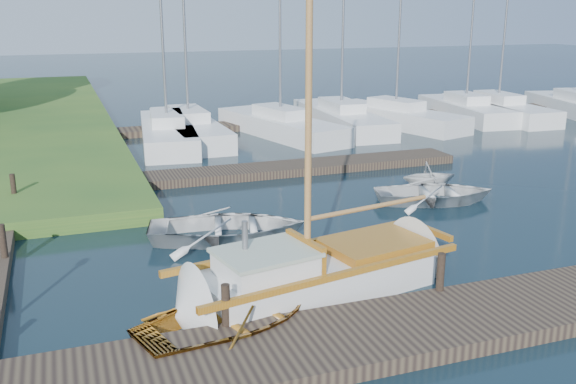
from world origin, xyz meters
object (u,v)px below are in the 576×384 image
object	(u,v)px
marina_boat_5	(466,109)
marina_boat_6	(498,108)
tender_a	(228,224)
marina_boat_1	(189,126)
mooring_post_2	(441,272)
mooring_post_4	(3,241)
marina_boat_3	(341,116)
tender_d	(429,173)
marina_boat_2	(280,124)
marina_boat_4	(396,115)
sailboat	(321,276)
mooring_post_5	(13,187)
dinghy	(236,311)
marina_boat_0	(167,131)
mooring_post_1	(226,305)
marina_boat_7	(576,105)
tender_c	(435,190)

from	to	relation	value
marina_boat_5	marina_boat_6	bearing A→B (deg)	-93.66
tender_a	marina_boat_1	world-z (taller)	marina_boat_1
mooring_post_2	mooring_post_4	bearing A→B (deg)	149.53
mooring_post_2	marina_boat_3	bearing A→B (deg)	71.19
mooring_post_4	marina_boat_5	distance (m)	27.18
tender_d	marina_boat_3	xyz separation A→B (m)	(1.98, 11.64, 0.08)
marina_boat_2	marina_boat_4	size ratio (longest dim) A/B	1.25
sailboat	marina_boat_2	size ratio (longest dim) A/B	0.78
mooring_post_5	marina_boat_5	bearing A→B (deg)	23.10
mooring_post_4	marina_boat_6	bearing A→B (deg)	30.21
mooring_post_5	dinghy	size ratio (longest dim) A/B	0.21
mooring_post_2	marina_boat_5	world-z (taller)	marina_boat_5
mooring_post_5	marina_boat_0	world-z (taller)	marina_boat_0
mooring_post_2	dinghy	world-z (taller)	mooring_post_2
dinghy	mooring_post_1	bearing A→B (deg)	121.04
marina_boat_2	tender_a	bearing A→B (deg)	141.39
marina_boat_1	marina_boat_2	distance (m)	4.36
sailboat	marina_boat_2	world-z (taller)	marina_boat_2
mooring_post_4	dinghy	distance (m)	6.36
marina_boat_3	marina_boat_7	xyz separation A→B (m)	(14.42, -0.92, 0.02)
dinghy	marina_boat_2	world-z (taller)	marina_boat_2
mooring_post_1	mooring_post_4	distance (m)	6.40
sailboat	mooring_post_5	bearing A→B (deg)	115.87
tender_a	tender_d	distance (m)	8.27
marina_boat_5	marina_boat_2	bearing A→B (deg)	102.65
sailboat	marina_boat_7	distance (m)	28.86
tender_c	marina_boat_4	bearing A→B (deg)	-8.85
tender_a	marina_boat_5	world-z (taller)	marina_boat_5
mooring_post_2	mooring_post_5	world-z (taller)	same
mooring_post_1	mooring_post_2	world-z (taller)	same
marina_boat_7	dinghy	bearing A→B (deg)	139.37
marina_boat_5	marina_boat_6	distance (m)	1.92
marina_boat_1	marina_boat_7	bearing A→B (deg)	-92.32
marina_boat_6	marina_boat_7	size ratio (longest dim) A/B	0.80
marina_boat_0	marina_boat_4	bearing A→B (deg)	-80.74
mooring_post_2	tender_a	size ratio (longest dim) A/B	0.19
mooring_post_1	tender_c	distance (m)	10.53
mooring_post_5	marina_boat_4	bearing A→B (deg)	26.63
sailboat	marina_boat_5	size ratio (longest dim) A/B	0.99
marina_boat_5	marina_boat_7	world-z (taller)	marina_boat_7
dinghy	marina_boat_0	bearing A→B (deg)	-22.91
marina_boat_3	marina_boat_4	size ratio (longest dim) A/B	1.10
tender_c	tender_d	bearing A→B (deg)	-10.93
mooring_post_1	mooring_post_5	bearing A→B (deg)	111.80
mooring_post_4	sailboat	distance (m)	7.41
marina_boat_0	marina_boat_6	xyz separation A→B (m)	(18.68, 0.92, 0.00)
marina_boat_1	marina_boat_2	xyz separation A→B (m)	(4.27, -0.87, 0.02)
mooring_post_2	marina_boat_0	distance (m)	18.64
marina_boat_3	marina_boat_6	xyz separation A→B (m)	(9.56, -0.18, -0.00)
mooring_post_2	mooring_post_5	xyz separation A→B (m)	(-8.50, 10.00, 0.00)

